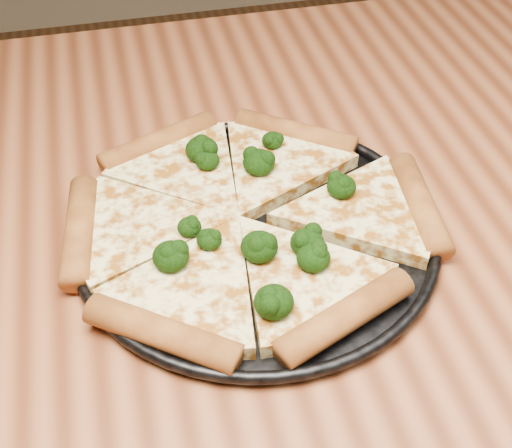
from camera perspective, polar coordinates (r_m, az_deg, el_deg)
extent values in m
cube|color=#98522F|center=(0.70, -1.93, -1.64)|extent=(1.20, 0.90, 0.04)
cube|color=brown|center=(1.39, 17.30, 2.04)|extent=(0.06, 0.06, 0.71)
cylinder|color=black|center=(0.68, 0.00, -0.80)|extent=(0.34, 0.34, 0.01)
torus|color=black|center=(0.67, 0.00, -0.37)|extent=(0.36, 0.36, 0.01)
cylinder|color=#AB652A|center=(0.78, 3.30, 7.44)|extent=(0.13, 0.11, 0.03)
cylinder|color=#AB652A|center=(0.77, -7.99, 6.63)|extent=(0.14, 0.08, 0.03)
cylinder|color=#AB652A|center=(0.68, -14.27, -0.51)|extent=(0.04, 0.14, 0.03)
cylinder|color=#AB652A|center=(0.58, -7.69, -8.87)|extent=(0.13, 0.11, 0.03)
cylinder|color=#AB652A|center=(0.59, 7.30, -7.55)|extent=(0.14, 0.08, 0.03)
cylinder|color=#AB652A|center=(0.71, 13.27, 1.60)|extent=(0.04, 0.14, 0.03)
ellipsoid|color=black|center=(0.63, 0.27, -1.88)|extent=(0.03, 0.03, 0.03)
ellipsoid|color=black|center=(0.73, -4.02, 5.25)|extent=(0.03, 0.03, 0.02)
ellipsoid|color=black|center=(0.74, -4.49, 6.11)|extent=(0.03, 0.03, 0.03)
ellipsoid|color=black|center=(0.62, 4.74, -2.78)|extent=(0.03, 0.03, 0.02)
ellipsoid|color=black|center=(0.64, -3.86, -1.27)|extent=(0.02, 0.02, 0.02)
ellipsoid|color=black|center=(0.62, -7.01, -2.65)|extent=(0.03, 0.03, 0.02)
ellipsoid|color=black|center=(0.58, 1.46, -6.42)|extent=(0.03, 0.03, 0.03)
ellipsoid|color=black|center=(0.63, 4.23, -1.53)|extent=(0.03, 0.03, 0.02)
ellipsoid|color=black|center=(0.72, 0.24, 5.08)|extent=(0.03, 0.03, 0.03)
ellipsoid|color=black|center=(0.75, 1.36, 6.88)|extent=(0.02, 0.02, 0.02)
ellipsoid|color=black|center=(0.65, -5.49, -0.24)|extent=(0.02, 0.02, 0.02)
ellipsoid|color=black|center=(0.70, 7.03, 3.07)|extent=(0.03, 0.03, 0.02)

